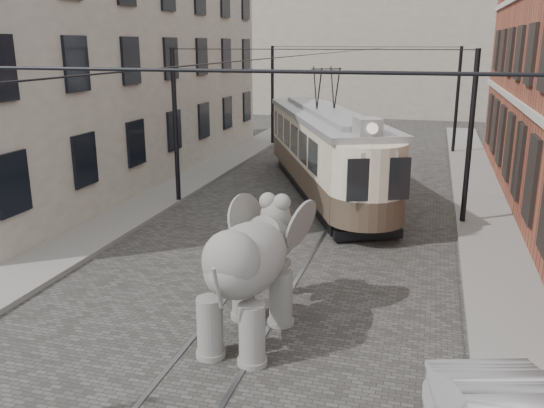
% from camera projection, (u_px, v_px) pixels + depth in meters
% --- Properties ---
extents(ground, '(120.00, 120.00, 0.00)m').
position_uv_depth(ground, '(274.00, 273.00, 15.99)').
color(ground, '#44423F').
extents(tram_rails, '(1.54, 80.00, 0.02)m').
position_uv_depth(tram_rails, '(274.00, 273.00, 15.98)').
color(tram_rails, slate).
rests_on(tram_rails, ground).
extents(sidewalk_right, '(2.00, 60.00, 0.15)m').
position_uv_depth(sidewalk_right, '(505.00, 295.00, 14.42)').
color(sidewalk_right, slate).
rests_on(sidewalk_right, ground).
extents(sidewalk_left, '(2.00, 60.00, 0.15)m').
position_uv_depth(sidewalk_left, '(70.00, 249.00, 17.64)').
color(sidewalk_left, slate).
rests_on(sidewalk_left, ground).
extents(stucco_building, '(7.00, 24.00, 10.00)m').
position_uv_depth(stucco_building, '(103.00, 69.00, 26.75)').
color(stucco_building, gray).
rests_on(stucco_building, ground).
extents(distant_block, '(28.00, 10.00, 14.00)m').
position_uv_depth(distant_block, '(393.00, 33.00, 51.21)').
color(distant_block, gray).
rests_on(distant_block, ground).
extents(catenary, '(11.00, 30.20, 6.00)m').
position_uv_depth(catenary, '(307.00, 138.00, 19.87)').
color(catenary, black).
rests_on(catenary, ground).
extents(tram, '(7.70, 13.11, 5.21)m').
position_uv_depth(tram, '(325.00, 132.00, 23.89)').
color(tram, beige).
rests_on(tram, ground).
extents(elephant, '(2.85, 4.79, 2.84)m').
position_uv_depth(elephant, '(247.00, 278.00, 12.05)').
color(elephant, slate).
rests_on(elephant, ground).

